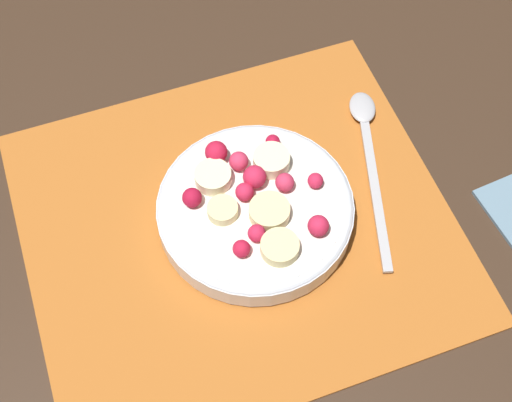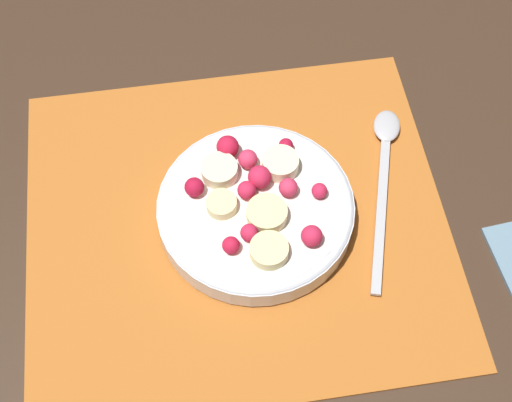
# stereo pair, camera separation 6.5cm
# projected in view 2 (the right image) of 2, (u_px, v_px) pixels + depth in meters

# --- Properties ---
(ground_plane) EXTENTS (3.00, 3.00, 0.00)m
(ground_plane) POSITION_uv_depth(u_px,v_px,m) (237.00, 222.00, 0.68)
(ground_plane) COLOR #382619
(placemat) EXTENTS (0.40, 0.36, 0.01)m
(placemat) POSITION_uv_depth(u_px,v_px,m) (237.00, 221.00, 0.68)
(placemat) COLOR #B26023
(placemat) RESTS_ON ground_plane
(fruit_bowl) EXTENTS (0.18, 0.18, 0.05)m
(fruit_bowl) POSITION_uv_depth(u_px,v_px,m) (256.00, 209.00, 0.66)
(fruit_bowl) COLOR silver
(fruit_bowl) RESTS_ON placemat
(spoon) EXTENTS (0.08, 0.20, 0.01)m
(spoon) POSITION_uv_depth(u_px,v_px,m) (384.00, 161.00, 0.71)
(spoon) COLOR #B2B2B7
(spoon) RESTS_ON placemat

